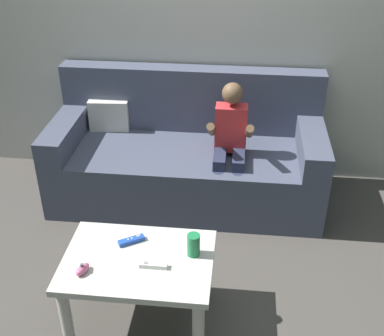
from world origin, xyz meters
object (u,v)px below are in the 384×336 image
(couch, at_px, (187,157))
(game_remote_white_near_edge, at_px, (153,265))
(person_seated_on_couch, at_px, (230,143))
(coffee_table, at_px, (139,270))
(soda_can, at_px, (194,245))
(game_remote_blue_far_corner, at_px, (132,240))
(nunchuk_pink, at_px, (82,269))

(couch, height_order, game_remote_white_near_edge, couch)
(couch, relative_size, person_seated_on_couch, 2.05)
(coffee_table, relative_size, soda_can, 6.24)
(person_seated_on_couch, bearing_deg, coffee_table, -111.25)
(game_remote_white_near_edge, height_order, game_remote_blue_far_corner, same)
(coffee_table, distance_m, game_remote_white_near_edge, 0.14)
(coffee_table, height_order, soda_can, soda_can)
(couch, height_order, person_seated_on_couch, person_seated_on_couch)
(person_seated_on_couch, bearing_deg, nunchuk_pink, -118.99)
(couch, bearing_deg, nunchuk_pink, -104.16)
(coffee_table, distance_m, soda_can, 0.32)
(person_seated_on_couch, height_order, nunchuk_pink, person_seated_on_couch)
(game_remote_white_near_edge, bearing_deg, coffee_table, 150.16)
(couch, xyz_separation_m, person_seated_on_couch, (0.32, -0.18, 0.23))
(game_remote_white_near_edge, distance_m, nunchuk_pink, 0.34)
(game_remote_blue_far_corner, bearing_deg, couch, 81.98)
(game_remote_white_near_edge, relative_size, game_remote_blue_far_corner, 1.02)
(couch, xyz_separation_m, nunchuk_pink, (-0.35, -1.38, 0.14))
(person_seated_on_couch, bearing_deg, game_remote_blue_far_corner, -116.62)
(person_seated_on_couch, xyz_separation_m, nunchuk_pink, (-0.66, -1.20, -0.09))
(soda_can, bearing_deg, couch, 98.40)
(game_remote_white_near_edge, xyz_separation_m, game_remote_blue_far_corner, (-0.15, 0.18, 0.00))
(person_seated_on_couch, relative_size, nunchuk_pink, 9.34)
(coffee_table, xyz_separation_m, soda_can, (0.28, 0.07, 0.14))
(person_seated_on_couch, distance_m, game_remote_blue_far_corner, 1.06)
(game_remote_white_near_edge, bearing_deg, game_remote_blue_far_corner, 129.85)
(game_remote_white_near_edge, distance_m, game_remote_blue_far_corner, 0.23)
(couch, distance_m, game_remote_blue_far_corner, 1.15)
(coffee_table, height_order, nunchuk_pink, nunchuk_pink)
(soda_can, bearing_deg, game_remote_blue_far_corner, 170.00)
(nunchuk_pink, bearing_deg, soda_can, 20.08)
(couch, bearing_deg, person_seated_on_couch, -29.99)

